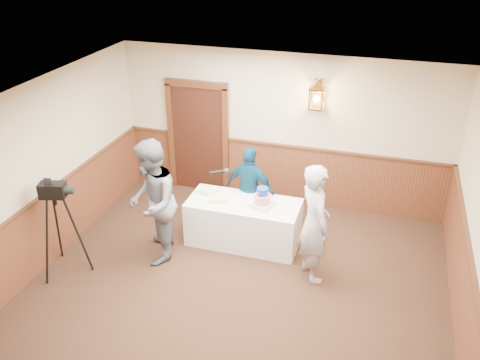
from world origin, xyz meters
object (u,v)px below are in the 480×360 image
at_px(interviewer, 152,203).
at_px(baker, 314,223).
at_px(tiered_cake, 262,199).
at_px(tv_camera_rig, 61,233).
at_px(sheet_cake_yellow, 218,198).
at_px(assistant_p, 250,189).
at_px(display_table, 244,222).
at_px(sheet_cake_green, 208,191).

distance_m(interviewer, baker, 2.43).
distance_m(tiered_cake, tv_camera_rig, 3.06).
relative_size(sheet_cake_yellow, assistant_p, 0.20).
relative_size(display_table, assistant_p, 1.20).
distance_m(sheet_cake_green, tv_camera_rig, 2.37).
bearing_deg(tiered_cake, sheet_cake_yellow, -178.66).
bearing_deg(baker, sheet_cake_yellow, 38.80).
height_order(tiered_cake, sheet_cake_green, tiered_cake).
bearing_deg(tv_camera_rig, sheet_cake_green, 28.23).
bearing_deg(baker, tv_camera_rig, 71.18).
relative_size(baker, tv_camera_rig, 1.24).
relative_size(display_table, baker, 0.98).
bearing_deg(display_table, interviewer, -146.00).
bearing_deg(baker, sheet_cake_green, 35.88).
height_order(tiered_cake, assistant_p, assistant_p).
relative_size(interviewer, assistant_p, 1.31).
distance_m(display_table, sheet_cake_yellow, 0.58).
bearing_deg(interviewer, tv_camera_rig, -78.59).
bearing_deg(assistant_p, baker, 150.29).
distance_m(tiered_cake, interviewer, 1.70).
height_order(display_table, baker, baker).
distance_m(sheet_cake_yellow, interviewer, 1.11).
relative_size(tiered_cake, interviewer, 0.20).
bearing_deg(tiered_cake, sheet_cake_green, 170.20).
height_order(sheet_cake_yellow, interviewer, interviewer).
bearing_deg(display_table, sheet_cake_green, 168.45).
distance_m(display_table, baker, 1.45).
xyz_separation_m(assistant_p, tv_camera_rig, (-2.33, -1.97, -0.08)).
relative_size(sheet_cake_green, assistant_p, 0.19).
height_order(sheet_cake_yellow, tv_camera_rig, tv_camera_rig).
distance_m(tiered_cake, sheet_cake_yellow, 0.73).
relative_size(display_table, interviewer, 0.91).
bearing_deg(tv_camera_rig, tiered_cake, 13.10).
distance_m(display_table, sheet_cake_green, 0.79).
distance_m(display_table, interviewer, 1.57).
xyz_separation_m(display_table, sheet_cake_green, (-0.66, 0.13, 0.41)).
bearing_deg(sheet_cake_green, tiered_cake, -9.80).
relative_size(assistant_p, tv_camera_rig, 1.01).
height_order(sheet_cake_green, assistant_p, assistant_p).
bearing_deg(tiered_cake, assistant_p, 124.63).
bearing_deg(assistant_p, display_table, 102.58).
height_order(sheet_cake_green, baker, baker).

